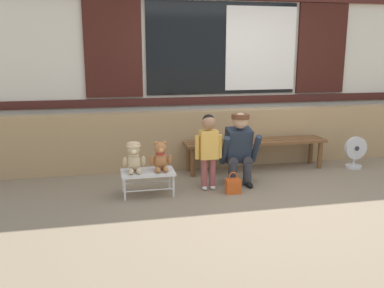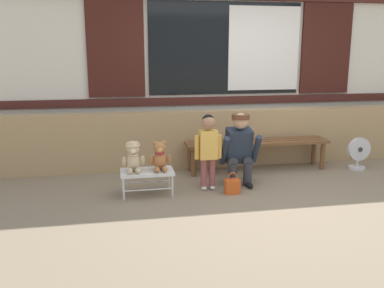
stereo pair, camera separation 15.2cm
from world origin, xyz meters
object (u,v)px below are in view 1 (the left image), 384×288
Objects in this scene: adult_crouching at (239,148)px; teddy_bear_plain at (161,157)px; wooden_bench_long at (255,145)px; floor_fan at (355,153)px; handbag_on_ground at (233,186)px; teddy_bear_with_hat at (134,158)px; small_display_bench at (148,174)px; child_standing at (209,144)px.

teddy_bear_plain is at bearing -170.66° from adult_crouching.
floor_fan reaches higher than wooden_bench_long.
teddy_bear_plain is 1.34× the size of handbag_on_ground.
teddy_bear_with_hat is 1.39m from adult_crouching.
small_display_bench is 1.06m from handbag_on_ground.
teddy_bear_plain reaches higher than wooden_bench_long.
adult_crouching is (0.45, 0.13, -0.11)m from child_standing.
teddy_bear_plain is at bearing -153.29° from wooden_bench_long.
teddy_bear_plain is 0.96m from handbag_on_ground.
child_standing is 2.00× the size of floor_fan.
child_standing reaches higher than teddy_bear_with_hat.
handbag_on_ground is at bearing -118.49° from adult_crouching.
small_display_bench is 1.25m from adult_crouching.
small_display_bench is 1.33× the size of floor_fan.
wooden_bench_long is at bearing 24.50° from small_display_bench.
floor_fan is at bearing 9.73° from teddy_bear_plain.
child_standing reaches higher than floor_fan.
teddy_bear_plain is at bearing 168.45° from handbag_on_ground.
child_standing is 3.52× the size of handbag_on_ground.
adult_crouching reaches higher than teddy_bear_plain.
small_display_bench is 0.84m from child_standing.
teddy_bear_with_hat is at bearing -172.83° from adult_crouching.
child_standing is 1.01× the size of adult_crouching.
adult_crouching is at bearing 61.51° from handbag_on_ground.
teddy_bear_with_hat is 1.00× the size of teddy_bear_plain.
teddy_bear_with_hat is 0.38× the size of adult_crouching.
teddy_bear_plain reaches higher than handbag_on_ground.
adult_crouching is (1.22, 0.18, 0.21)m from small_display_bench.
floor_fan reaches higher than handbag_on_ground.
teddy_bear_with_hat is 0.32m from teddy_bear_plain.
teddy_bear_with_hat is 0.38× the size of child_standing.
teddy_bear_plain is at bearing 0.51° from small_display_bench.
teddy_bear_plain is (0.16, 0.00, 0.20)m from small_display_bench.
floor_fan is (2.12, 0.69, 0.14)m from handbag_on_ground.
child_standing is at bearing 4.34° from teddy_bear_plain.
small_display_bench is 3.19m from floor_fan.
wooden_bench_long is at bearing 52.51° from adult_crouching.
adult_crouching is at bearing 9.34° from teddy_bear_plain.
wooden_bench_long is 1.51m from floor_fan.
child_standing is 0.60m from handbag_on_ground.
teddy_bear_with_hat is at bearing -171.21° from floor_fan.
child_standing is 0.48m from adult_crouching.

